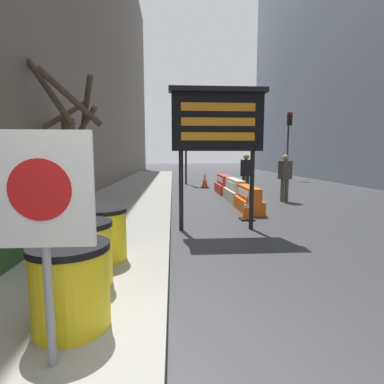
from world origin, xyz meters
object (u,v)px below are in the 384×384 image
message_board (217,123)px  barrel_drum_foreground (71,285)px  barrel_drum_middle (83,253)px  traffic_light_far_side (289,132)px  pedestrian_passerby (246,171)px  pedestrian_worker (285,174)px  traffic_light_near_curb (186,132)px  warning_sign (42,205)px  jersey_barrier_red_striped (224,185)px  traffic_cone_near (205,181)px  jersey_barrier_orange_far (248,200)px  traffic_cone_mid (247,208)px  barrel_drum_back (103,234)px  jersey_barrier_cream (235,191)px

message_board → barrel_drum_foreground: bearing=-115.6°
barrel_drum_middle → traffic_light_far_side: (8.95, 16.59, 2.74)m
barrel_drum_foreground → barrel_drum_middle: bearing=99.9°
barrel_drum_middle → message_board: message_board is taller
barrel_drum_middle → pedestrian_passerby: size_ratio=0.45×
traffic_light_far_side → pedestrian_worker: 10.43m
traffic_light_near_curb → pedestrian_passerby: size_ratio=2.40×
warning_sign → traffic_light_near_curb: size_ratio=0.41×
barrel_drum_middle → pedestrian_worker: bearing=54.0°
barrel_drum_middle → message_board: (2.08, 3.11, 1.88)m
jersey_barrier_red_striped → traffic_cone_near: bearing=106.3°
barrel_drum_foreground → pedestrian_passerby: 10.34m
barrel_drum_foreground → traffic_cone_near: size_ratio=1.02×
jersey_barrier_orange_far → traffic_cone_mid: size_ratio=2.64×
pedestrian_worker → traffic_cone_near: bearing=-89.3°
barrel_drum_back → barrel_drum_middle: bearing=-92.2°
barrel_drum_middle → warning_sign: bearing=-83.0°
barrel_drum_foreground → traffic_light_near_curb: (1.70, 14.93, 2.50)m
jersey_barrier_orange_far → message_board: bearing=-120.3°
pedestrian_worker → jersey_barrier_cream: bearing=-35.3°
jersey_barrier_cream → pedestrian_passerby: size_ratio=1.22×
barrel_drum_back → message_board: 3.55m
message_board → jersey_barrier_red_striped: (1.31, 6.69, -2.05)m
warning_sign → traffic_light_far_side: traffic_light_far_side is taller
barrel_drum_foreground → jersey_barrier_orange_far: bearing=62.7°
pedestrian_passerby → message_board: bearing=82.1°
message_board → traffic_cone_mid: message_board is taller
jersey_barrier_orange_far → pedestrian_passerby: size_ratio=0.97×
barrel_drum_back → pedestrian_passerby: bearing=62.3°
barrel_drum_back → jersey_barrier_orange_far: size_ratio=0.46×
barrel_drum_middle → jersey_barrier_red_striped: bearing=70.9°
barrel_drum_middle → pedestrian_passerby: (4.10, 8.64, 0.51)m
jersey_barrier_cream → jersey_barrier_orange_far: bearing=-90.0°
warning_sign → jersey_barrier_red_striped: bearing=74.0°
barrel_drum_foreground → message_board: size_ratio=0.25×
barrel_drum_foreground → barrel_drum_middle: size_ratio=1.00×
jersey_barrier_cream → pedestrian_worker: pedestrian_worker is taller
barrel_drum_back → jersey_barrier_orange_far: 5.58m
traffic_cone_near → pedestrian_passerby: pedestrian_passerby is taller
traffic_light_far_side → pedestrian_passerby: bearing=-121.4°
traffic_cone_mid → traffic_light_near_curb: traffic_light_near_curb is taller
barrel_drum_middle → pedestrian_worker: pedestrian_worker is taller
jersey_barrier_orange_far → traffic_cone_mid: 1.31m
jersey_barrier_red_striped → traffic_light_far_side: traffic_light_far_side is taller
pedestrian_worker → pedestrian_passerby: size_ratio=0.99×
jersey_barrier_orange_far → jersey_barrier_red_striped: jersey_barrier_red_striped is taller
traffic_cone_mid → traffic_light_near_curb: (-1.17, 9.93, 2.71)m
traffic_cone_mid → warning_sign: bearing=-117.3°
barrel_drum_middle → jersey_barrier_orange_far: 6.34m
jersey_barrier_red_striped → pedestrian_worker: (1.79, -2.66, 0.66)m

